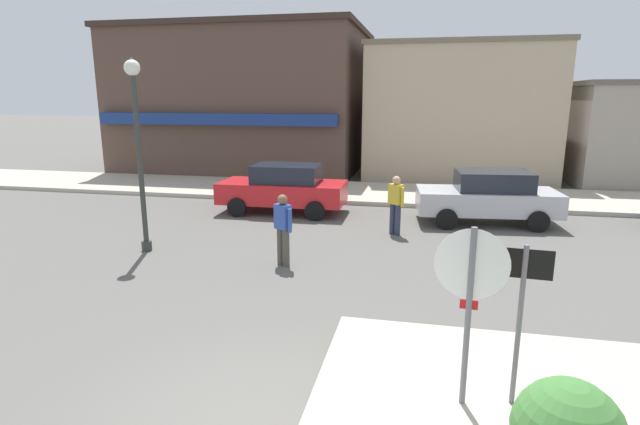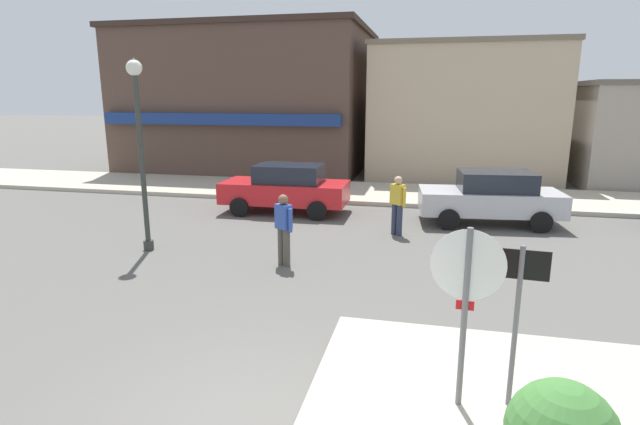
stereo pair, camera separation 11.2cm
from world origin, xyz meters
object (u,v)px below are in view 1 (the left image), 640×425
(stop_sign, at_px, (470,294))
(pedestrian_crossing_far, at_px, (396,203))
(pedestrian_crossing_near, at_px, (283,228))
(parked_car_second, at_px, (488,196))
(lamp_post, at_px, (137,128))
(parked_car_nearest, at_px, (284,188))
(one_way_sign, at_px, (520,310))

(stop_sign, bearing_deg, pedestrian_crossing_far, 99.50)
(stop_sign, bearing_deg, pedestrian_crossing_near, 127.19)
(parked_car_second, relative_size, pedestrian_crossing_near, 2.58)
(lamp_post, relative_size, parked_car_nearest, 1.13)
(pedestrian_crossing_near, bearing_deg, pedestrian_crossing_far, 53.76)
(lamp_post, xyz_separation_m, pedestrian_crossing_far, (5.83, 2.73, -2.09))
(stop_sign, xyz_separation_m, lamp_post, (-7.13, 5.04, 1.44))
(stop_sign, relative_size, pedestrian_crossing_near, 1.43)
(stop_sign, height_order, one_way_sign, stop_sign)
(parked_car_second, height_order, pedestrian_crossing_near, pedestrian_crossing_near)
(one_way_sign, xyz_separation_m, lamp_post, (-7.71, 4.93, 1.63))
(lamp_post, relative_size, pedestrian_crossing_near, 2.82)
(one_way_sign, relative_size, parked_car_nearest, 0.52)
(stop_sign, xyz_separation_m, pedestrian_crossing_far, (-1.30, 7.77, -0.65))
(pedestrian_crossing_near, xyz_separation_m, pedestrian_crossing_far, (2.26, 3.08, 0.00))
(parked_car_nearest, height_order, parked_car_second, same)
(one_way_sign, distance_m, pedestrian_crossing_far, 7.90)
(lamp_post, distance_m, parked_car_second, 9.80)
(parked_car_nearest, xyz_separation_m, parked_car_second, (6.27, -0.10, 0.00))
(parked_car_nearest, relative_size, pedestrian_crossing_near, 2.50)
(stop_sign, distance_m, parked_car_nearest, 10.91)
(stop_sign, height_order, parked_car_nearest, stop_sign)
(stop_sign, height_order, pedestrian_crossing_near, stop_sign)
(stop_sign, bearing_deg, one_way_sign, 11.31)
(lamp_post, distance_m, pedestrian_crossing_near, 4.15)
(lamp_post, xyz_separation_m, parked_car_second, (8.41, 4.54, -2.15))
(pedestrian_crossing_near, bearing_deg, one_way_sign, -47.91)
(parked_car_second, distance_m, pedestrian_crossing_near, 6.88)
(lamp_post, relative_size, pedestrian_crossing_far, 2.82)
(lamp_post, height_order, pedestrian_crossing_far, lamp_post)
(one_way_sign, distance_m, lamp_post, 9.29)
(parked_car_second, bearing_deg, pedestrian_crossing_near, -134.73)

